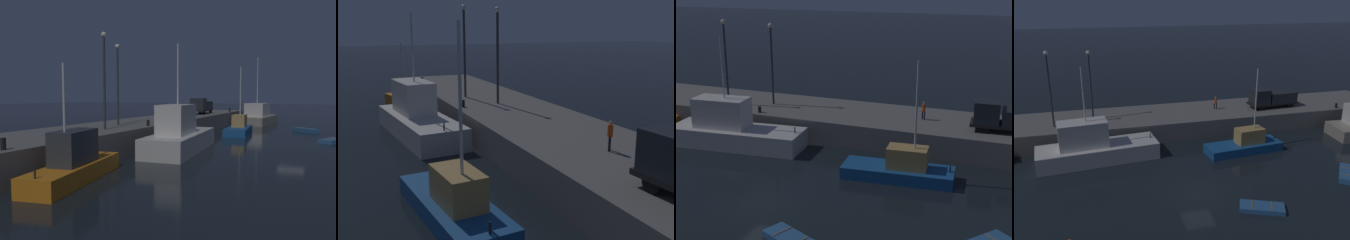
# 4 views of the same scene
# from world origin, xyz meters

# --- Properties ---
(ground_plane) EXTENTS (320.00, 320.00, 0.00)m
(ground_plane) POSITION_xyz_m (0.00, 0.00, 0.00)
(ground_plane) COLOR black
(pier_quay) EXTENTS (56.97, 7.80, 2.06)m
(pier_quay) POSITION_xyz_m (0.00, 15.20, 1.03)
(pier_quay) COLOR slate
(pier_quay) RESTS_ON ground
(fishing_trawler_red) EXTENTS (8.22, 3.66, 6.60)m
(fishing_trawler_red) POSITION_xyz_m (-19.77, 9.85, 1.03)
(fishing_trawler_red) COLOR orange
(fishing_trawler_red) RESTS_ON ground
(fishing_boat_blue) EXTENTS (8.09, 3.34, 8.51)m
(fishing_boat_blue) POSITION_xyz_m (7.15, 6.89, 0.80)
(fishing_boat_blue) COLOR #195193
(fishing_boat_blue) RESTS_ON ground
(fishing_boat_white) EXTENTS (11.72, 4.64, 9.22)m
(fishing_boat_white) POSITION_xyz_m (-7.89, 8.48, 1.39)
(fishing_boat_white) COLOR silver
(fishing_boat_white) RESTS_ON ground
(fishing_boat_orange) EXTENTS (11.85, 4.64, 11.20)m
(fishing_boat_orange) POSITION_xyz_m (23.60, 7.45, 1.32)
(fishing_boat_orange) COLOR gray
(fishing_boat_orange) RESTS_ON ground
(dinghy_orange_near) EXTENTS (3.10, 3.49, 0.51)m
(dinghy_orange_near) POSITION_xyz_m (13.64, -0.57, 0.24)
(dinghy_orange_near) COLOR #2D6099
(dinghy_orange_near) RESTS_ON ground
(rowboat_white_mid) EXTENTS (3.60, 2.61, 0.41)m
(rowboat_white_mid) POSITION_xyz_m (3.89, -3.59, 0.18)
(rowboat_white_mid) COLOR #2D6099
(rowboat_white_mid) RESTS_ON ground
(lamp_post_west) EXTENTS (0.44, 0.44, 7.99)m
(lamp_post_west) POSITION_xyz_m (-11.77, 13.59, 6.72)
(lamp_post_west) COLOR #38383D
(lamp_post_west) RESTS_ON pier_quay
(lamp_post_east) EXTENTS (0.44, 0.44, 7.67)m
(lamp_post_east) POSITION_xyz_m (-7.67, 15.04, 6.56)
(lamp_post_east) COLOR #38383D
(lamp_post_east) RESTS_ON pier_quay
(utility_truck) EXTENTS (6.22, 2.43, 2.40)m
(utility_truck) POSITION_xyz_m (13.81, 14.26, 3.28)
(utility_truck) COLOR black
(utility_truck) RESTS_ON pier_quay
(dockworker) EXTENTS (0.40, 0.40, 1.56)m
(dockworker) POSITION_xyz_m (6.86, 15.23, 2.95)
(dockworker) COLOR black
(dockworker) RESTS_ON pier_quay
(bollard_west) EXTENTS (0.28, 0.28, 0.55)m
(bollard_west) POSITION_xyz_m (-7.33, 11.95, 2.34)
(bollard_west) COLOR black
(bollard_west) RESTS_ON pier_quay
(bollard_central) EXTENTS (0.28, 0.28, 0.63)m
(bollard_central) POSITION_xyz_m (-22.61, 12.08, 2.37)
(bollard_central) COLOR black
(bollard_central) RESTS_ON pier_quay
(bollard_east) EXTENTS (0.28, 0.28, 0.61)m
(bollard_east) POSITION_xyz_m (21.37, 11.87, 2.36)
(bollard_east) COLOR black
(bollard_east) RESTS_ON pier_quay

